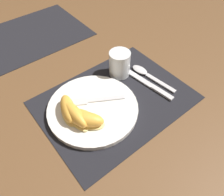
{
  "coord_description": "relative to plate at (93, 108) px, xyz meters",
  "views": [
    {
      "loc": [
        -0.29,
        -0.35,
        0.54
      ],
      "look_at": [
        -0.01,
        -0.0,
        0.02
      ],
      "focal_mm": 35.0,
      "sensor_mm": 36.0,
      "label": 1
    }
  ],
  "objects": [
    {
      "name": "ground_plane",
      "position": [
        0.08,
        -0.01,
        -0.01
      ],
      "size": [
        3.0,
        3.0,
        0.0
      ],
      "primitive_type": "plane",
      "color": "brown"
    },
    {
      "name": "placemat_far",
      "position": [
        0.02,
        0.51,
        -0.01
      ],
      "size": [
        0.47,
        0.35,
        0.0
      ],
      "color": "black",
      "rests_on": "ground_plane"
    },
    {
      "name": "citrus_wedge_3",
      "position": [
        -0.05,
        -0.04,
        0.03
      ],
      "size": [
        0.11,
        0.11,
        0.04
      ],
      "color": "#F4DB84",
      "rests_on": "plate"
    },
    {
      "name": "spoon",
      "position": [
        0.24,
        0.02,
        -0.0
      ],
      "size": [
        0.05,
        0.19,
        0.01
      ],
      "color": "silver",
      "rests_on": "placemat"
    },
    {
      "name": "fork",
      "position": [
        0.01,
        0.02,
        0.01
      ],
      "size": [
        0.18,
        0.11,
        0.0
      ],
      "color": "silver",
      "rests_on": "plate"
    },
    {
      "name": "plate",
      "position": [
        0.0,
        0.0,
        0.0
      ],
      "size": [
        0.28,
        0.28,
        0.02
      ],
      "color": "white",
      "rests_on": "placemat"
    },
    {
      "name": "citrus_wedge_0",
      "position": [
        -0.07,
        0.02,
        0.03
      ],
      "size": [
        0.08,
        0.12,
        0.04
      ],
      "color": "#F4DB84",
      "rests_on": "plate"
    },
    {
      "name": "juice_glass",
      "position": [
        0.17,
        0.08,
        0.03
      ],
      "size": [
        0.07,
        0.07,
        0.09
      ],
      "color": "silver",
      "rests_on": "placemat"
    },
    {
      "name": "placemat",
      "position": [
        0.08,
        -0.01,
        -0.01
      ],
      "size": [
        0.47,
        0.35,
        0.0
      ],
      "color": "black",
      "rests_on": "ground_plane"
    },
    {
      "name": "citrus_wedge_2",
      "position": [
        -0.05,
        -0.02,
        0.02
      ],
      "size": [
        0.1,
        0.13,
        0.04
      ],
      "color": "#F4DB84",
      "rests_on": "plate"
    },
    {
      "name": "knife",
      "position": [
        0.21,
        -0.03,
        -0.01
      ],
      "size": [
        0.04,
        0.21,
        0.01
      ],
      "color": "silver",
      "rests_on": "placemat"
    },
    {
      "name": "citrus_wedge_1",
      "position": [
        -0.07,
        -0.0,
        0.03
      ],
      "size": [
        0.04,
        0.12,
        0.05
      ],
      "color": "#F4DB84",
      "rests_on": "plate"
    }
  ]
}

